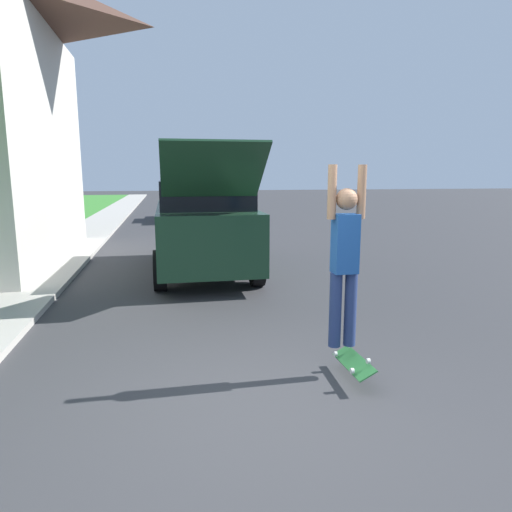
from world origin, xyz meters
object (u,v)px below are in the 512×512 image
(suv_parked, at_px, (202,222))
(car_down_street, at_px, (182,206))
(skateboard, at_px, (353,361))
(skateboarder, at_px, (345,255))

(suv_parked, distance_m, car_down_street, 12.22)
(car_down_street, xyz_separation_m, skateboard, (1.14, -18.08, -0.45))
(skateboarder, xyz_separation_m, skateboard, (0.09, -0.11, -1.14))
(suv_parked, relative_size, skateboarder, 2.95)
(car_down_street, relative_size, skateboarder, 2.32)
(car_down_street, height_order, skateboarder, skateboarder)
(skateboarder, bearing_deg, car_down_street, 93.35)
(suv_parked, height_order, skateboarder, suv_parked)
(suv_parked, xyz_separation_m, skateboard, (1.13, -5.86, -0.92))
(skateboard, bearing_deg, car_down_street, 93.62)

